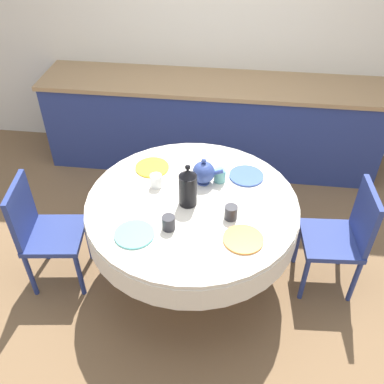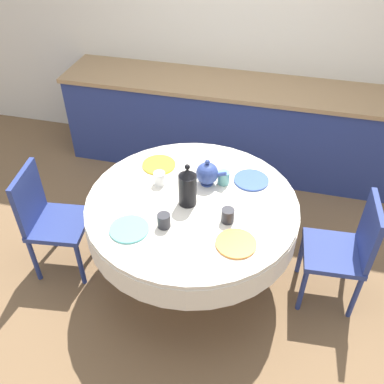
{
  "view_description": "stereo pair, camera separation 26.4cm",
  "coord_description": "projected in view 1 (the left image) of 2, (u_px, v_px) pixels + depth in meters",
  "views": [
    {
      "loc": [
        0.27,
        -2.15,
        2.62
      ],
      "look_at": [
        0.0,
        0.0,
        0.83
      ],
      "focal_mm": 40.0,
      "sensor_mm": 36.0,
      "label": 1
    },
    {
      "loc": [
        0.53,
        -2.1,
        2.62
      ],
      "look_at": [
        0.0,
        0.0,
        0.83
      ],
      "focal_mm": 40.0,
      "sensor_mm": 36.0,
      "label": 2
    }
  ],
  "objects": [
    {
      "name": "kitchen_counter",
      "position": [
        211.0,
        123.0,
        4.24
      ],
      "size": [
        3.24,
        0.64,
        0.89
      ],
      "color": "navy",
      "rests_on": "ground_plane"
    },
    {
      "name": "plate_far_left",
      "position": [
        152.0,
        167.0,
        3.14
      ],
      "size": [
        0.25,
        0.25,
        0.01
      ],
      "primitive_type": "cylinder",
      "color": "yellow",
      "rests_on": "dining_table"
    },
    {
      "name": "cup_near_left",
      "position": [
        169.0,
        223.0,
        2.63
      ],
      "size": [
        0.08,
        0.08,
        0.09
      ],
      "primitive_type": "cylinder",
      "color": "#28282D",
      "rests_on": "dining_table"
    },
    {
      "name": "plate_near_left",
      "position": [
        134.0,
        234.0,
        2.61
      ],
      "size": [
        0.25,
        0.25,
        0.01
      ],
      "primitive_type": "cylinder",
      "color": "#60BCB7",
      "rests_on": "dining_table"
    },
    {
      "name": "ground_plane",
      "position": [
        192.0,
        274.0,
        3.34
      ],
      "size": [
        12.0,
        12.0,
        0.0
      ],
      "primitive_type": "plane",
      "color": "brown"
    },
    {
      "name": "plate_far_right",
      "position": [
        246.0,
        176.0,
        3.06
      ],
      "size": [
        0.25,
        0.25,
        0.01
      ],
      "primitive_type": "cylinder",
      "color": "#3856AD",
      "rests_on": "dining_table"
    },
    {
      "name": "teapot",
      "position": [
        204.0,
        172.0,
        2.96
      ],
      "size": [
        0.22,
        0.16,
        0.2
      ],
      "color": "#33478E",
      "rests_on": "dining_table"
    },
    {
      "name": "chair_left",
      "position": [
        343.0,
        234.0,
        2.98
      ],
      "size": [
        0.43,
        0.43,
        0.88
      ],
      "rotation": [
        0.0,
        0.0,
        -4.64
      ],
      "color": "navy",
      "rests_on": "ground_plane"
    },
    {
      "name": "cup_far_right",
      "position": [
        220.0,
        175.0,
        3.0
      ],
      "size": [
        0.08,
        0.08,
        0.09
      ],
      "primitive_type": "cylinder",
      "color": "#5BA39E",
      "rests_on": "dining_table"
    },
    {
      "name": "dining_table",
      "position": [
        192.0,
        214.0,
        2.94
      ],
      "size": [
        1.44,
        1.44,
        0.75
      ],
      "color": "brown",
      "rests_on": "ground_plane"
    },
    {
      "name": "coffee_carafe",
      "position": [
        188.0,
        187.0,
        2.76
      ],
      "size": [
        0.12,
        0.12,
        0.31
      ],
      "color": "black",
      "rests_on": "dining_table"
    },
    {
      "name": "cup_far_left",
      "position": [
        156.0,
        181.0,
        2.95
      ],
      "size": [
        0.08,
        0.08,
        0.09
      ],
      "primitive_type": "cylinder",
      "color": "white",
      "rests_on": "dining_table"
    },
    {
      "name": "wall_back",
      "position": [
        217.0,
        24.0,
        3.95
      ],
      "size": [
        7.0,
        0.05,
        2.6
      ],
      "color": "silver",
      "rests_on": "ground_plane"
    },
    {
      "name": "chair_right",
      "position": [
        42.0,
        229.0,
        3.02
      ],
      "size": [
        0.45,
        0.45,
        0.88
      ],
      "rotation": [
        0.0,
        0.0,
        -1.44
      ],
      "color": "navy",
      "rests_on": "ground_plane"
    },
    {
      "name": "plate_near_right",
      "position": [
        243.0,
        239.0,
        2.58
      ],
      "size": [
        0.25,
        0.25,
        0.01
      ],
      "primitive_type": "cylinder",
      "color": "orange",
      "rests_on": "dining_table"
    },
    {
      "name": "cup_near_right",
      "position": [
        231.0,
        212.0,
        2.7
      ],
      "size": [
        0.08,
        0.08,
        0.09
      ],
      "primitive_type": "cylinder",
      "color": "#28282D",
      "rests_on": "dining_table"
    }
  ]
}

